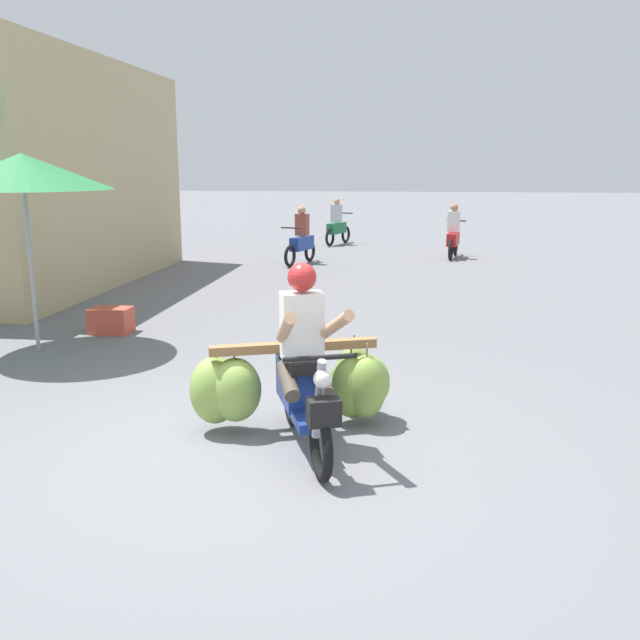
{
  "coord_description": "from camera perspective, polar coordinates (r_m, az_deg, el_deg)",
  "views": [
    {
      "loc": [
        1.21,
        -5.31,
        2.35
      ],
      "look_at": [
        0.37,
        1.16,
        0.9
      ],
      "focal_mm": 39.13,
      "sensor_mm": 36.0,
      "label": 1
    }
  ],
  "objects": [
    {
      "name": "ground_plane",
      "position": [
        5.93,
        -5.11,
        -10.86
      ],
      "size": [
        120.0,
        120.0,
        0.0
      ],
      "primitive_type": "plane",
      "color": "slate"
    },
    {
      "name": "motorbike_main_loaded",
      "position": [
        6.2,
        -1.34,
        -5.01
      ],
      "size": [
        1.85,
        1.94,
        1.58
      ],
      "color": "black",
      "rests_on": "ground"
    },
    {
      "name": "motorbike_distant_ahead_left",
      "position": [
        21.21,
        1.4,
        7.7
      ],
      "size": [
        0.73,
        1.55,
        1.4
      ],
      "color": "black",
      "rests_on": "ground"
    },
    {
      "name": "motorbike_distant_ahead_right",
      "position": [
        17.01,
        -1.53,
        6.51
      ],
      "size": [
        0.67,
        1.57,
        1.4
      ],
      "color": "black",
      "rests_on": "ground"
    },
    {
      "name": "motorbike_distant_far_ahead",
      "position": [
        18.41,
        10.85,
        6.75
      ],
      "size": [
        0.54,
        1.61,
        1.4
      ],
      "color": "black",
      "rests_on": "ground"
    },
    {
      "name": "shopfront_building",
      "position": [
        15.13,
        -21.81,
        10.98
      ],
      "size": [
        3.14,
        7.86,
        4.34
      ],
      "color": "tan",
      "rests_on": "ground"
    },
    {
      "name": "market_umbrella_near_shop",
      "position": [
        9.53,
        -23.15,
        11.1
      ],
      "size": [
        2.19,
        2.19,
        2.5
      ],
      "color": "#99999E",
      "rests_on": "ground"
    },
    {
      "name": "produce_crate",
      "position": [
        10.42,
        -16.73,
        -0.03
      ],
      "size": [
        0.56,
        0.4,
        0.36
      ],
      "primitive_type": "cube",
      "color": "#CC4C38",
      "rests_on": "ground"
    }
  ]
}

